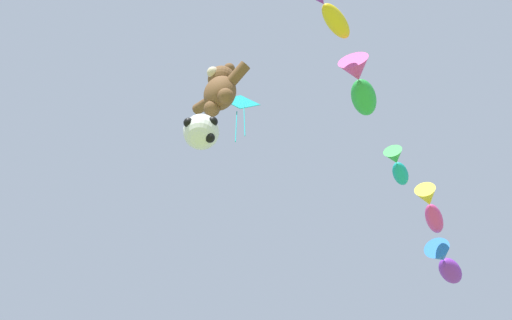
{
  "coord_description": "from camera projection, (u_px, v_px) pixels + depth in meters",
  "views": [
    {
      "loc": [
        5.75,
        -0.87,
        1.23
      ],
      "look_at": [
        1.52,
        3.53,
        10.34
      ],
      "focal_mm": 35.0,
      "sensor_mm": 36.0,
      "label": 1
    }
  ],
  "objects": [
    {
      "name": "fish_kite_goldfin",
      "position": [
        327.0,
        8.0,
        14.23
      ],
      "size": [
        0.79,
        1.97,
        0.67
      ],
      "color": "yellow"
    },
    {
      "name": "soccer_ball_kite",
      "position": [
        202.0,
        132.0,
        11.93
      ],
      "size": [
        0.96,
        0.95,
        0.88
      ],
      "color": "white"
    },
    {
      "name": "diamond_kite",
      "position": [
        241.0,
        105.0,
        16.68
      ],
      "size": [
        0.84,
        1.11,
        3.01
      ],
      "color": "#19ADB2"
    },
    {
      "name": "teddy_bear_kite",
      "position": [
        220.0,
        89.0,
        13.29
      ],
      "size": [
        2.02,
        0.89,
        2.05
      ],
      "color": "brown"
    },
    {
      "name": "fish_kite_emerald",
      "position": [
        360.0,
        84.0,
        15.26
      ],
      "size": [
        1.55,
        2.14,
        0.94
      ],
      "color": "green"
    },
    {
      "name": "fish_kite_teal",
      "position": [
        398.0,
        165.0,
        16.21
      ],
      "size": [
        1.01,
        1.55,
        0.6
      ],
      "color": "#19ADB2"
    },
    {
      "name": "fish_kite_magenta",
      "position": [
        431.0,
        208.0,
        17.99
      ],
      "size": [
        1.38,
        2.29,
        0.74
      ],
      "color": "#E53F9E"
    },
    {
      "name": "fish_kite_violet",
      "position": [
        445.0,
        263.0,
        19.01
      ],
      "size": [
        1.27,
        2.25,
        0.97
      ],
      "color": "purple"
    }
  ]
}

